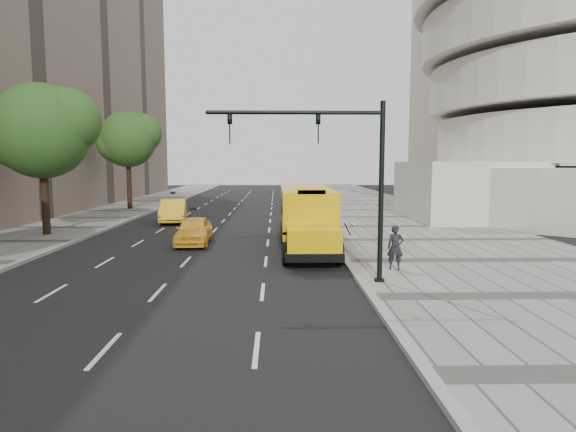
{
  "coord_description": "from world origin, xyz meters",
  "views": [
    {
      "loc": [
        2.97,
        -25.78,
        4.29
      ],
      "look_at": [
        3.5,
        -4.0,
        1.9
      ],
      "focal_mm": 30.0,
      "sensor_mm": 36.0,
      "label": 1
    }
  ],
  "objects_px": {
    "tree_c": "(129,139)",
    "school_bus": "(306,212)",
    "taxi_near": "(194,231)",
    "pedestrian": "(395,247)",
    "tree_b": "(43,130)",
    "traffic_signal": "(341,169)",
    "taxi_far": "(173,211)"
  },
  "relations": [
    {
      "from": "tree_b",
      "to": "taxi_near",
      "type": "relative_size",
      "value": 2.05
    },
    {
      "from": "taxi_near",
      "to": "pedestrian",
      "type": "height_order",
      "value": "pedestrian"
    },
    {
      "from": "taxi_near",
      "to": "pedestrian",
      "type": "bearing_deg",
      "value": -39.92
    },
    {
      "from": "taxi_far",
      "to": "traffic_signal",
      "type": "distance_m",
      "value": 21.21
    },
    {
      "from": "taxi_far",
      "to": "pedestrian",
      "type": "bearing_deg",
      "value": -62.43
    },
    {
      "from": "taxi_far",
      "to": "pedestrian",
      "type": "xyz_separation_m",
      "value": [
        12.18,
        -16.64,
        0.19
      ]
    },
    {
      "from": "tree_c",
      "to": "school_bus",
      "type": "distance_m",
      "value": 24.97
    },
    {
      "from": "tree_c",
      "to": "taxi_far",
      "type": "xyz_separation_m",
      "value": [
        5.85,
        -9.28,
        -5.65
      ]
    },
    {
      "from": "tree_b",
      "to": "pedestrian",
      "type": "xyz_separation_m",
      "value": [
        18.02,
        -9.82,
        -5.16
      ]
    },
    {
      "from": "taxi_far",
      "to": "traffic_signal",
      "type": "height_order",
      "value": "traffic_signal"
    },
    {
      "from": "tree_c",
      "to": "traffic_signal",
      "type": "relative_size",
      "value": 1.4
    },
    {
      "from": "pedestrian",
      "to": "tree_b",
      "type": "bearing_deg",
      "value": 159.62
    },
    {
      "from": "taxi_near",
      "to": "traffic_signal",
      "type": "xyz_separation_m",
      "value": [
        6.62,
        -8.91,
        3.36
      ]
    },
    {
      "from": "tree_b",
      "to": "pedestrian",
      "type": "relative_size",
      "value": 5.09
    },
    {
      "from": "tree_b",
      "to": "taxi_far",
      "type": "distance_m",
      "value": 10.45
    },
    {
      "from": "tree_c",
      "to": "pedestrian",
      "type": "bearing_deg",
      "value": -55.18
    },
    {
      "from": "traffic_signal",
      "to": "taxi_near",
      "type": "bearing_deg",
      "value": 126.6
    },
    {
      "from": "tree_b",
      "to": "taxi_far",
      "type": "xyz_separation_m",
      "value": [
        5.84,
        6.82,
        -5.35
      ]
    },
    {
      "from": "school_bus",
      "to": "tree_c",
      "type": "bearing_deg",
      "value": 127.44
    },
    {
      "from": "taxi_near",
      "to": "pedestrian",
      "type": "relative_size",
      "value": 2.48
    },
    {
      "from": "pedestrian",
      "to": "traffic_signal",
      "type": "height_order",
      "value": "traffic_signal"
    },
    {
      "from": "tree_b",
      "to": "taxi_far",
      "type": "height_order",
      "value": "tree_b"
    },
    {
      "from": "tree_c",
      "to": "traffic_signal",
      "type": "bearing_deg",
      "value": -60.73
    },
    {
      "from": "taxi_near",
      "to": "tree_c",
      "type": "bearing_deg",
      "value": 113.21
    },
    {
      "from": "tree_b",
      "to": "tree_c",
      "type": "height_order",
      "value": "tree_c"
    },
    {
      "from": "pedestrian",
      "to": "taxi_near",
      "type": "bearing_deg",
      "value": 150.47
    },
    {
      "from": "traffic_signal",
      "to": "tree_b",
      "type": "bearing_deg",
      "value": 143.05
    },
    {
      "from": "tree_c",
      "to": "pedestrian",
      "type": "height_order",
      "value": "tree_c"
    },
    {
      "from": "pedestrian",
      "to": "school_bus",
      "type": "bearing_deg",
      "value": 124.03
    },
    {
      "from": "taxi_near",
      "to": "taxi_far",
      "type": "xyz_separation_m",
      "value": [
        -3.13,
        9.64,
        0.1
      ]
    },
    {
      "from": "pedestrian",
      "to": "traffic_signal",
      "type": "distance_m",
      "value": 4.36
    },
    {
      "from": "school_bus",
      "to": "taxi_near",
      "type": "height_order",
      "value": "school_bus"
    }
  ]
}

